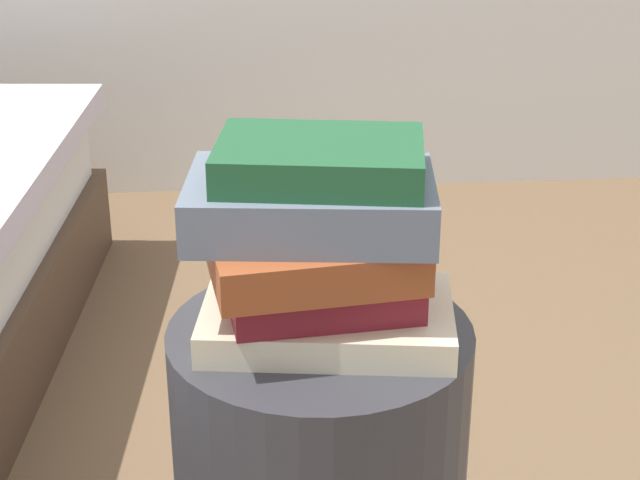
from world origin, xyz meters
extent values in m
cube|color=beige|center=(0.01, -0.01, 0.59)|extent=(0.32, 0.23, 0.04)
cube|color=maroon|center=(0.00, 0.00, 0.64)|extent=(0.24, 0.19, 0.05)
cube|color=#994723|center=(-0.01, -0.01, 0.69)|extent=(0.26, 0.22, 0.05)
cube|color=slate|center=(-0.01, 0.00, 0.74)|extent=(0.30, 0.21, 0.06)
cube|color=#1E512D|center=(0.00, 0.00, 0.80)|extent=(0.25, 0.19, 0.04)
camera|label=1|loc=(-0.09, -1.11, 1.19)|focal=58.61mm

